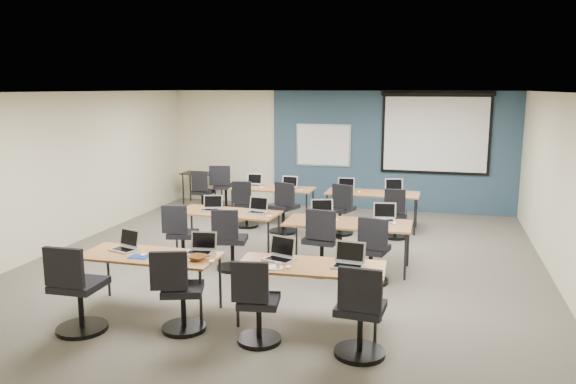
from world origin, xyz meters
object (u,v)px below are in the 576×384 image
(task_chair_1, at_px, (180,298))
(laptop_9, at_px, (289,186))
(laptop_7, at_px, (384,216))
(laptop_11, at_px, (393,189))
(laptop_0, at_px, (126,245))
(laptop_6, at_px, (321,213))
(spare_chair_b, at_px, (202,195))
(projector_screen, at_px, (436,129))
(task_chair_3, at_px, (360,319))
(training_table_front_right, at_px, (311,269))
(laptop_1, at_px, (201,248))
(task_chair_4, at_px, (181,239))
(utility_table, at_px, (202,176))
(task_chair_5, at_px, (230,245))
(training_table_front_left, at_px, (150,258))
(training_table_back_right, at_px, (372,195))
(spare_chair_a, at_px, (225,192))
(laptop_4, at_px, (211,207))
(training_table_back_left, at_px, (273,190))
(task_chair_6, at_px, (322,247))
(training_table_mid_left, at_px, (228,214))
(task_chair_0, at_px, (77,296))
(laptop_3, at_px, (349,260))
(task_chair_2, at_px, (257,309))
(task_chair_8, at_px, (245,208))
(laptop_2, at_px, (280,254))
(whiteboard, at_px, (323,145))
(training_table_mid_right, at_px, (348,225))
(laptop_10, at_px, (345,188))
(laptop_5, at_px, (257,209))
(laptop_8, at_px, (253,183))
(task_chair_7, at_px, (371,256))
(task_chair_11, at_px, (395,218))
(task_chair_10, at_px, (341,214))
(task_chair_9, at_px, (284,212))

(task_chair_1, bearing_deg, laptop_9, 73.21)
(laptop_7, distance_m, laptop_11, 2.43)
(laptop_0, height_order, laptop_9, same)
(laptop_6, distance_m, spare_chair_b, 4.40)
(projector_screen, height_order, task_chair_3, projector_screen)
(training_table_front_right, relative_size, laptop_7, 4.88)
(training_table_front_right, xyz_separation_m, laptop_1, (-1.44, 0.14, 0.11))
(task_chair_4, relative_size, utility_table, 1.02)
(task_chair_5, distance_m, utility_table, 5.21)
(training_table_front_left, xyz_separation_m, spare_chair_b, (-1.71, 5.44, -0.29))
(laptop_7, bearing_deg, spare_chair_b, 139.50)
(training_table_back_right, bearing_deg, spare_chair_a, 166.79)
(training_table_front_left, xyz_separation_m, spare_chair_a, (-1.28, 5.72, -0.25))
(laptop_4, relative_size, laptop_6, 0.89)
(task_chair_1, xyz_separation_m, laptop_6, (0.99, 3.07, 0.39))
(training_table_back_left, bearing_deg, task_chair_6, -60.29)
(training_table_mid_left, distance_m, laptop_6, 1.58)
(task_chair_0, bearing_deg, task_chair_4, 88.52)
(task_chair_4, xyz_separation_m, spare_chair_b, (-1.22, 3.58, -0.01))
(task_chair_1, bearing_deg, laptop_6, 53.58)
(training_table_back_left, relative_size, task_chair_5, 1.73)
(task_chair_6, bearing_deg, laptop_7, 45.01)
(laptop_3, distance_m, laptop_11, 4.83)
(task_chair_1, relative_size, task_chair_2, 1.02)
(task_chair_0, bearing_deg, task_chair_6, 48.63)
(task_chair_8, bearing_deg, laptop_4, -98.97)
(laptop_3, bearing_deg, training_table_front_right, -164.08)
(training_table_back_right, relative_size, laptop_2, 5.23)
(whiteboard, height_order, training_table_front_right, whiteboard)
(task_chair_1, bearing_deg, training_table_back_left, 76.81)
(training_table_mid_left, distance_m, training_table_mid_right, 2.07)
(training_table_mid_left, bearing_deg, spare_chair_b, 124.84)
(training_table_back_left, height_order, laptop_10, laptop_10)
(training_table_back_right, bearing_deg, laptop_10, 174.29)
(training_table_front_right, height_order, laptop_5, laptop_5)
(laptop_1, distance_m, task_chair_6, 2.08)
(projector_screen, height_order, task_chair_0, projector_screen)
(laptop_2, bearing_deg, laptop_8, 130.03)
(task_chair_7, bearing_deg, task_chair_3, -74.55)
(laptop_9, bearing_deg, utility_table, 153.20)
(training_table_front_left, distance_m, laptop_1, 0.64)
(task_chair_2, xyz_separation_m, task_chair_3, (1.13, -0.02, 0.02))
(whiteboard, bearing_deg, task_chair_11, -52.46)
(laptop_10, bearing_deg, laptop_3, -82.27)
(task_chair_5, height_order, task_chair_10, task_chair_10)
(task_chair_5, bearing_deg, laptop_1, -93.88)
(laptop_6, distance_m, task_chair_9, 1.87)
(laptop_8, bearing_deg, laptop_3, -62.61)
(training_table_mid_right, bearing_deg, projector_screen, 73.83)
(task_chair_1, distance_m, laptop_2, 1.28)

